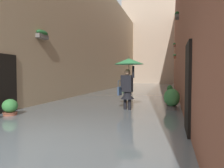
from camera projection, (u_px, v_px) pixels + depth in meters
The scene contains 10 objects.
ground_plane at pixel (139, 92), 17.44m from camera, with size 70.20×70.20×0.00m, color gray.
flood_water at pixel (139, 91), 17.44m from camera, with size 6.75×34.08×0.17m, color slate.
building_facade_left at pixel (189, 30), 16.17m from camera, with size 2.04×32.08×9.89m.
building_facade_right at pixel (95, 39), 18.28m from camera, with size 2.04×32.08×9.23m.
building_facade_far at pixel (154, 42), 31.52m from camera, with size 9.55×1.80×12.72m, color tan.
person_wading at pixel (128, 73), 7.79m from camera, with size 1.10×1.10×2.16m.
potted_plant_far_right at pixel (10, 109), 6.77m from camera, with size 0.48×0.48×0.70m.
potted_plant_near_right at pixel (123, 83), 23.27m from camera, with size 0.46×0.46×0.97m.
potted_plant_near_left at pixel (172, 100), 7.83m from camera, with size 0.58×0.58×0.96m.
potted_plant_mid_left at pixel (170, 91), 13.80m from camera, with size 0.38×0.38×0.79m.
Camera 1 is at (-2.57, 3.30, 1.48)m, focal length 33.61 mm.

